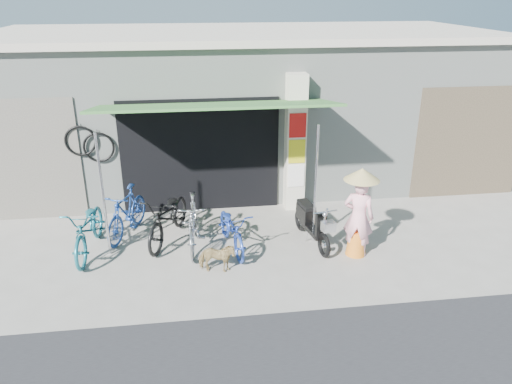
{
  "coord_description": "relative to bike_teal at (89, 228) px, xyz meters",
  "views": [
    {
      "loc": [
        -1.38,
        -7.76,
        4.64
      ],
      "look_at": [
        -0.2,
        1.0,
        1.0
      ],
      "focal_mm": 35.0,
      "sensor_mm": 36.0,
      "label": 1
    }
  ],
  "objects": [
    {
      "name": "shop_pillar",
      "position": [
        4.19,
        1.57,
        1.0
      ],
      "size": [
        0.42,
        0.44,
        3.0
      ],
      "color": "beige",
      "rests_on": "ground"
    },
    {
      "name": "bike_silver",
      "position": [
        1.91,
        -0.07,
        0.01
      ],
      "size": [
        0.57,
        1.71,
        1.01
      ],
      "primitive_type": "imported",
      "rotation": [
        0.0,
        0.0,
        -0.06
      ],
      "color": "#A3A3A8",
      "rests_on": "ground"
    },
    {
      "name": "awning",
      "position": [
        2.44,
        0.75,
        2.02
      ],
      "size": [
        4.6,
        1.88,
        2.72
      ],
      "color": "#33652D",
      "rests_on": "ground"
    },
    {
      "name": "bike_navy",
      "position": [
        2.64,
        -0.23,
        -0.08
      ],
      "size": [
        0.83,
        1.67,
        0.84
      ],
      "primitive_type": "imported",
      "rotation": [
        0.0,
        0.0,
        0.18
      ],
      "color": "#2340A0",
      "rests_on": "ground"
    },
    {
      "name": "bike_black",
      "position": [
        1.45,
        0.3,
        0.0
      ],
      "size": [
        1.27,
        2.01,
        1.0
      ],
      "primitive_type": "imported",
      "rotation": [
        0.0,
        0.0,
        -0.34
      ],
      "color": "black",
      "rests_on": "ground"
    },
    {
      "name": "neighbour_left",
      "position": [
        -1.66,
        1.72,
        0.8
      ],
      "size": [
        2.6,
        0.06,
        2.6
      ],
      "primitive_type": "cube",
      "color": "#6B665B",
      "rests_on": "ground"
    },
    {
      "name": "bike_blue",
      "position": [
        0.62,
        0.62,
        0.0
      ],
      "size": [
        1.01,
        1.71,
        0.99
      ],
      "primitive_type": "imported",
      "rotation": [
        0.0,
        0.0,
        -0.35
      ],
      "color": "navy",
      "rests_on": "ground"
    },
    {
      "name": "nun",
      "position": [
        4.91,
        -0.74,
        0.35
      ],
      "size": [
        0.66,
        0.64,
        1.71
      ],
      "rotation": [
        0.0,
        0.0,
        2.66
      ],
      "color": "#FAA8B5",
      "rests_on": "ground"
    },
    {
      "name": "neighbour_right",
      "position": [
        8.34,
        1.72,
        0.8
      ],
      "size": [
        2.6,
        0.06,
        2.6
      ],
      "primitive_type": "cube",
      "color": "brown",
      "rests_on": "ground"
    },
    {
      "name": "bike_teal",
      "position": [
        0.0,
        0.0,
        0.0
      ],
      "size": [
        0.78,
        1.93,
        0.99
      ],
      "primitive_type": "imported",
      "rotation": [
        0.0,
        0.0,
        -0.07
      ],
      "color": "#196473",
      "rests_on": "ground"
    },
    {
      "name": "moped",
      "position": [
        4.18,
        -0.15,
        -0.08
      ],
      "size": [
        0.53,
        1.6,
        0.91
      ],
      "rotation": [
        0.0,
        0.0,
        0.17
      ],
      "color": "black",
      "rests_on": "ground"
    },
    {
      "name": "street_dog",
      "position": [
        2.3,
        -1.04,
        -0.22
      ],
      "size": [
        0.7,
        0.41,
        0.56
      ],
      "primitive_type": "imported",
      "rotation": [
        0.0,
        0.0,
        1.39
      ],
      "color": "tan",
      "rests_on": "ground"
    },
    {
      "name": "ground",
      "position": [
        3.34,
        -0.87,
        -0.5
      ],
      "size": [
        80.0,
        80.0,
        0.0
      ],
      "primitive_type": "plane",
      "color": "gray",
      "rests_on": "ground"
    },
    {
      "name": "bicycle_shop",
      "position": [
        3.34,
        4.22,
        1.34
      ],
      "size": [
        12.3,
        5.3,
        3.66
      ],
      "color": "#A8AEA6",
      "rests_on": "ground"
    }
  ]
}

